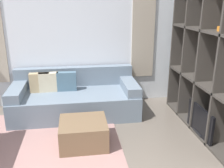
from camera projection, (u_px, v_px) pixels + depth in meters
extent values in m
cube|color=silver|center=(70.00, 34.00, 4.64)|extent=(5.61, 0.07, 2.70)
cube|color=white|center=(70.00, 29.00, 4.57)|extent=(2.43, 0.01, 1.60)
cube|color=#B2A38E|center=(143.00, 28.00, 4.75)|extent=(0.44, 0.03, 1.90)
cube|color=gray|center=(30.00, 150.00, 3.41)|extent=(2.52, 2.39, 0.01)
cube|color=silver|center=(220.00, 57.00, 3.68)|extent=(0.02, 2.01, 2.32)
cube|color=#3D3833|center=(209.00, 57.00, 3.66)|extent=(0.38, 0.04, 2.32)
cube|color=#3D3833|center=(193.00, 51.00, 4.13)|extent=(0.38, 0.04, 2.32)
cube|color=#3D3833|center=(181.00, 46.00, 4.60)|extent=(0.38, 0.04, 2.32)
cube|color=#3D3833|center=(200.00, 127.00, 4.02)|extent=(0.38, 2.01, 0.04)
cube|color=#3D3833|center=(206.00, 82.00, 3.78)|extent=(0.38, 2.01, 0.04)
cube|color=#3D3833|center=(212.00, 30.00, 3.54)|extent=(0.38, 2.01, 0.04)
cube|color=black|center=(200.00, 121.00, 3.71)|extent=(0.04, 0.72, 0.43)
cube|color=black|center=(200.00, 132.00, 3.77)|extent=(0.10, 0.24, 0.03)
cube|color=#2856A8|center=(192.00, 116.00, 4.26)|extent=(0.09, 0.09, 0.08)
cylinder|color=#2856A8|center=(208.00, 129.00, 3.74)|extent=(0.06, 0.06, 0.17)
cylinder|color=white|center=(181.00, 104.00, 4.68)|extent=(0.08, 0.08, 0.12)
cube|color=red|center=(207.00, 132.00, 3.76)|extent=(0.11, 0.11, 0.06)
cylinder|color=#2856A8|center=(181.00, 105.00, 4.70)|extent=(0.10, 0.10, 0.08)
cube|color=orange|center=(223.00, 29.00, 3.25)|extent=(0.10, 0.10, 0.06)
cube|color=slate|center=(76.00, 103.00, 4.45)|extent=(2.18, 1.00, 0.41)
cube|color=slate|center=(75.00, 76.00, 4.71)|extent=(2.18, 0.18, 0.36)
cube|color=slate|center=(17.00, 91.00, 4.23)|extent=(0.24, 0.94, 0.16)
cube|color=slate|center=(129.00, 85.00, 4.50)|extent=(0.24, 0.94, 0.16)
cube|color=beige|center=(49.00, 82.00, 4.39)|extent=(0.35, 0.14, 0.34)
cube|color=slate|center=(67.00, 81.00, 4.43)|extent=(0.34, 0.13, 0.34)
cube|color=tan|center=(40.00, 83.00, 4.37)|extent=(0.34, 0.13, 0.34)
cube|color=brown|center=(83.00, 133.00, 3.50)|extent=(0.65, 0.61, 0.36)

